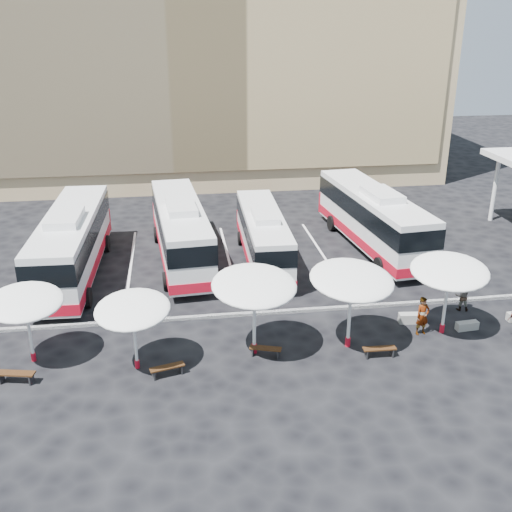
{
  "coord_description": "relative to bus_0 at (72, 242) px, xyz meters",
  "views": [
    {
      "loc": [
        -3.17,
        -26.32,
        14.16
      ],
      "look_at": [
        1.0,
        3.0,
        2.2
      ],
      "focal_mm": 42.0,
      "sensor_mm": 36.0,
      "label": 1
    }
  ],
  "objects": [
    {
      "name": "conc_bench_1",
      "position": [
        19.64,
        -9.39,
        -1.89
      ],
      "size": [
        1.12,
        0.46,
        0.41
      ],
      "primitive_type": "cube",
      "rotation": [
        0.0,
        0.0,
        0.09
      ],
      "color": "gray",
      "rests_on": "ground"
    },
    {
      "name": "sunshade_1",
      "position": [
        3.98,
        -10.58,
        0.72
      ],
      "size": [
        3.65,
        3.68,
        3.31
      ],
      "rotation": [
        0.0,
        0.0,
        -0.17
      ],
      "color": "white",
      "rests_on": "ground"
    },
    {
      "name": "bus_1",
      "position": [
        6.23,
        1.49,
        -0.07
      ],
      "size": [
        3.64,
        12.65,
        3.96
      ],
      "rotation": [
        0.0,
        0.0,
        0.08
      ],
      "color": "white",
      "rests_on": "ground"
    },
    {
      "name": "conc_bench_0",
      "position": [
        17.27,
        -8.33,
        -1.85
      ],
      "size": [
        1.33,
        0.56,
        0.48
      ],
      "primitive_type": "cube",
      "rotation": [
        0.0,
        0.0,
        -0.1
      ],
      "color": "gray",
      "rests_on": "ground"
    },
    {
      "name": "bay_lines",
      "position": [
        9.1,
        1.09,
        -2.09
      ],
      "size": [
        24.15,
        12.0,
        0.01
      ],
      "color": "white",
      "rests_on": "ground"
    },
    {
      "name": "bus_2",
      "position": [
        11.18,
        0.56,
        -0.34
      ],
      "size": [
        2.71,
        10.82,
        3.42
      ],
      "rotation": [
        0.0,
        0.0,
        -0.02
      ],
      "color": "white",
      "rests_on": "ground"
    },
    {
      "name": "bus_0",
      "position": [
        0.0,
        0.0,
        0.0
      ],
      "size": [
        3.33,
        12.98,
        4.09
      ],
      "rotation": [
        0.0,
        0.0,
        -0.03
      ],
      "color": "white",
      "rests_on": "ground"
    },
    {
      "name": "passenger_0",
      "position": [
        17.27,
        -9.45,
        -1.14
      ],
      "size": [
        0.77,
        0.59,
        1.9
      ],
      "primitive_type": "imported",
      "rotation": [
        0.0,
        0.0,
        0.21
      ],
      "color": "black",
      "rests_on": "ground"
    },
    {
      "name": "sunshade_2",
      "position": [
        9.15,
        -10.04,
        1.22
      ],
      "size": [
        4.19,
        4.23,
        3.9
      ],
      "rotation": [
        0.0,
        0.0,
        0.13
      ],
      "color": "white",
      "rests_on": "ground"
    },
    {
      "name": "wood_bench_3",
      "position": [
        14.61,
        -11.18,
        -1.74
      ],
      "size": [
        1.49,
        0.43,
        0.45
      ],
      "rotation": [
        0.0,
        0.0,
        -0.02
      ],
      "color": "black",
      "rests_on": "ground"
    },
    {
      "name": "sunshade_3",
      "position": [
        13.48,
        -10.08,
        1.24
      ],
      "size": [
        4.53,
        4.56,
        3.92
      ],
      "rotation": [
        0.0,
        0.0,
        0.24
      ],
      "color": "white",
      "rests_on": "ground"
    },
    {
      "name": "sandstone_building",
      "position": [
        9.1,
        24.95,
        10.53
      ],
      "size": [
        42.0,
        18.25,
        29.6
      ],
      "color": "tan",
      "rests_on": "ground"
    },
    {
      "name": "wood_bench_2",
      "position": [
        9.6,
        -10.42,
        -1.76
      ],
      "size": [
        1.47,
        0.8,
        0.44
      ],
      "rotation": [
        0.0,
        0.0,
        -0.31
      ],
      "color": "black",
      "rests_on": "ground"
    },
    {
      "name": "ground",
      "position": [
        9.1,
        -6.91,
        -2.09
      ],
      "size": [
        120.0,
        120.0,
        0.0
      ],
      "primitive_type": "plane",
      "color": "black",
      "rests_on": "ground"
    },
    {
      "name": "passenger_1",
      "position": [
        20.31,
        -7.38,
        -1.31
      ],
      "size": [
        0.89,
        0.78,
        1.56
      ],
      "primitive_type": "imported",
      "rotation": [
        0.0,
        0.0,
        2.85
      ],
      "color": "black",
      "rests_on": "ground"
    },
    {
      "name": "sunshade_4",
      "position": [
        18.33,
        -9.47,
        1.1
      ],
      "size": [
        4.58,
        4.61,
        3.76
      ],
      "rotation": [
        0.0,
        0.0,
        -0.34
      ],
      "color": "white",
      "rests_on": "ground"
    },
    {
      "name": "sunshade_0",
      "position": [
        -0.57,
        -9.35,
        0.78
      ],
      "size": [
        3.97,
        4.0,
        3.38
      ],
      "rotation": [
        0.0,
        0.0,
        0.27
      ],
      "color": "white",
      "rests_on": "ground"
    },
    {
      "name": "wood_bench_1",
      "position": [
        5.26,
        -11.37,
        -1.75
      ],
      "size": [
        1.52,
        0.76,
        0.45
      ],
      "rotation": [
        0.0,
        0.0,
        0.26
      ],
      "color": "black",
      "rests_on": "ground"
    },
    {
      "name": "bus_3",
      "position": [
        18.54,
        2.0,
        0.0
      ],
      "size": [
        3.98,
        13.11,
        4.1
      ],
      "rotation": [
        0.0,
        0.0,
        0.1
      ],
      "color": "white",
      "rests_on": "ground"
    },
    {
      "name": "curb_divider",
      "position": [
        9.1,
        -6.41,
        -2.02
      ],
      "size": [
        34.0,
        0.25,
        0.15
      ],
      "primitive_type": "cube",
      "color": "black",
      "rests_on": "ground"
    },
    {
      "name": "wood_bench_0",
      "position": [
        -0.93,
        -11.02,
        -1.72
      ],
      "size": [
        1.63,
        0.73,
        0.48
      ],
      "rotation": [
        0.0,
        0.0,
        -0.2
      ],
      "color": "black",
      "rests_on": "ground"
    }
  ]
}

